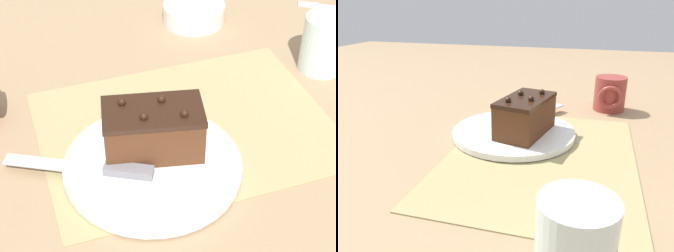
{
  "view_description": "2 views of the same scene",
  "coord_description": "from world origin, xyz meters",
  "views": [
    {
      "loc": [
        -0.25,
        -0.63,
        0.58
      ],
      "look_at": [
        -0.05,
        -0.04,
        0.05
      ],
      "focal_mm": 60.0,
      "sensor_mm": 36.0,
      "label": 1
    },
    {
      "loc": [
        0.55,
        0.09,
        0.27
      ],
      "look_at": [
        -0.04,
        -0.08,
        0.04
      ],
      "focal_mm": 35.0,
      "sensor_mm": 36.0,
      "label": 2
    }
  ],
  "objects": [
    {
      "name": "placemat_woven",
      "position": [
        0.0,
        0.0,
        0.0
      ],
      "size": [
        0.46,
        0.34,
        0.0
      ],
      "primitive_type": "cube",
      "color": "tan",
      "rests_on": "ground_plane"
    },
    {
      "name": "cake_plate",
      "position": [
        -0.08,
        -0.07,
        0.01
      ],
      "size": [
        0.26,
        0.26,
        0.01
      ],
      "color": "white",
      "rests_on": "placemat_woven"
    },
    {
      "name": "coffee_mug",
      "position": [
        -0.32,
        0.12,
        0.04
      ],
      "size": [
        0.09,
        0.08,
        0.09
      ],
      "color": "#993833",
      "rests_on": "ground_plane"
    },
    {
      "name": "chocolate_cake",
      "position": [
        -0.07,
        -0.05,
        0.05
      ],
      "size": [
        0.16,
        0.11,
        0.09
      ],
      "rotation": [
        0.0,
        0.0,
        -0.21
      ],
      "color": "#512D19",
      "rests_on": "cake_plate"
    },
    {
      "name": "serving_knife",
      "position": [
        -0.15,
        -0.07,
        0.02
      ],
      "size": [
        0.2,
        0.12,
        0.01
      ],
      "rotation": [
        0.0,
        0.0,
        1.08
      ],
      "color": "slate",
      "rests_on": "cake_plate"
    },
    {
      "name": "drinking_glass",
      "position": [
        0.29,
        0.08,
        0.05
      ],
      "size": [
        0.08,
        0.08,
        0.1
      ],
      "color": "silver",
      "rests_on": "ground_plane"
    },
    {
      "name": "ground_plane",
      "position": [
        0.0,
        0.0,
        0.0
      ],
      "size": [
        3.0,
        3.0,
        0.0
      ],
      "primitive_type": "plane",
      "color": "#9E7F5B"
    }
  ]
}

